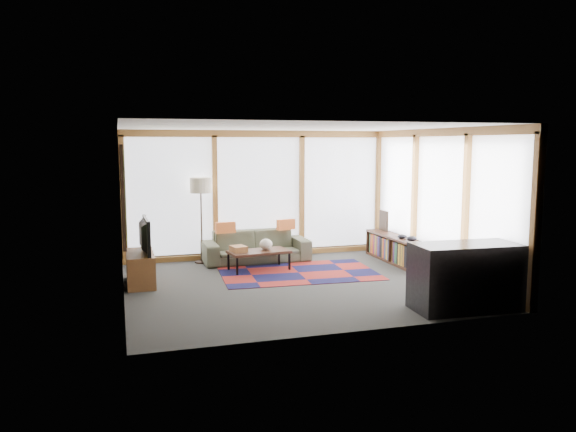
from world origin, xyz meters
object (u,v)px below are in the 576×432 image
object	(u,v)px
sofa	(256,246)
coffee_table	(259,260)
tv_console	(140,268)
bar_counter	(465,277)
floor_lamp	(201,220)
bookshelf	(397,250)
television	(140,236)

from	to	relation	value
sofa	coffee_table	size ratio (longest dim) A/B	1.89
coffee_table	tv_console	distance (m)	2.19
bar_counter	floor_lamp	bearing A→B (deg)	129.33
floor_lamp	bookshelf	size ratio (longest dim) A/B	0.80
tv_console	bar_counter	bearing A→B (deg)	-32.96
tv_console	television	size ratio (longest dim) A/B	1.05
television	bar_counter	distance (m)	5.16
coffee_table	floor_lamp	bearing A→B (deg)	132.97
bookshelf	bar_counter	world-z (taller)	bar_counter
floor_lamp	tv_console	bearing A→B (deg)	-131.04
bookshelf	television	distance (m)	4.93
television	bar_counter	world-z (taller)	television
floor_lamp	bar_counter	bearing A→B (deg)	-53.66
sofa	bar_counter	xyz separation A→B (m)	(2.07, -4.01, 0.17)
coffee_table	sofa	bearing A→B (deg)	80.37
floor_lamp	bar_counter	distance (m)	5.26
sofa	tv_console	distance (m)	2.57
bar_counter	tv_console	bearing A→B (deg)	150.02
sofa	television	distance (m)	2.62
tv_console	television	world-z (taller)	television
sofa	floor_lamp	world-z (taller)	floor_lamp
bookshelf	tv_console	world-z (taller)	tv_console
floor_lamp	coffee_table	xyz separation A→B (m)	(0.91, -0.98, -0.66)
bookshelf	bar_counter	size ratio (longest dim) A/B	1.41
sofa	television	xyz separation A→B (m)	(-2.26, -1.22, 0.52)
floor_lamp	bookshelf	distance (m)	3.89
bookshelf	television	world-z (taller)	television
bar_counter	sofa	bearing A→B (deg)	120.23
bar_counter	television	bearing A→B (deg)	150.10
floor_lamp	tv_console	distance (m)	1.96
floor_lamp	bar_counter	size ratio (longest dim) A/B	1.13
tv_console	bookshelf	bearing A→B (deg)	2.94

